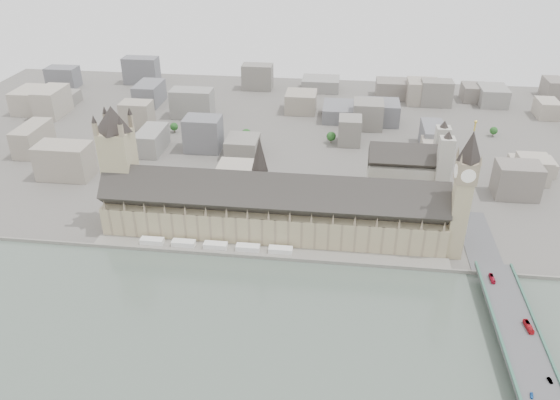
# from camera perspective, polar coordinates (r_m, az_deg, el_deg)

# --- Properties ---
(ground) EXTENTS (900.00, 900.00, 0.00)m
(ground) POSITION_cam_1_polar(r_m,az_deg,el_deg) (420.74, -1.18, -5.05)
(ground) COLOR #595651
(ground) RESTS_ON ground
(embankment_wall) EXTENTS (600.00, 1.50, 3.00)m
(embankment_wall) POSITION_cam_1_polar(r_m,az_deg,el_deg) (407.69, -1.48, -6.05)
(embankment_wall) COLOR slate
(embankment_wall) RESTS_ON ground
(river_terrace) EXTENTS (270.00, 15.00, 2.00)m
(river_terrace) POSITION_cam_1_polar(r_m,az_deg,el_deg) (414.06, -1.33, -5.52)
(river_terrace) COLOR slate
(river_terrace) RESTS_ON ground
(terrace_tents) EXTENTS (118.00, 7.00, 4.00)m
(terrace_tents) POSITION_cam_1_polar(r_m,az_deg,el_deg) (419.62, -6.76, -4.72)
(terrace_tents) COLOR white
(terrace_tents) RESTS_ON river_terrace
(palace_of_westminster) EXTENTS (265.00, 40.73, 55.44)m
(palace_of_westminster) POSITION_cam_1_polar(r_m,az_deg,el_deg) (425.18, -0.84, -1.04)
(palace_of_westminster) COLOR #9B8C69
(palace_of_westminster) RESTS_ON ground
(elizabeth_tower) EXTENTS (17.00, 17.00, 107.50)m
(elizabeth_tower) POSITION_cam_1_polar(r_m,az_deg,el_deg) (404.27, 18.66, 1.32)
(elizabeth_tower) COLOR #9B8C69
(elizabeth_tower) RESTS_ON ground
(victoria_tower) EXTENTS (30.00, 30.00, 100.00)m
(victoria_tower) POSITION_cam_1_polar(r_m,az_deg,el_deg) (447.21, -16.48, 3.98)
(victoria_tower) COLOR #9B8C69
(victoria_tower) RESTS_ON ground
(central_tower) EXTENTS (13.00, 13.00, 48.00)m
(central_tower) POSITION_cam_1_polar(r_m,az_deg,el_deg) (415.63, -2.13, 3.68)
(central_tower) COLOR gray
(central_tower) RESTS_ON ground
(westminster_bridge) EXTENTS (25.00, 325.00, 10.25)m
(westminster_bridge) POSITION_cam_1_polar(r_m,az_deg,el_deg) (362.80, 23.62, -13.46)
(westminster_bridge) COLOR #474749
(westminster_bridge) RESTS_ON ground
(bridge_parapets) EXTENTS (25.00, 235.00, 1.15)m
(bridge_parapets) POSITION_cam_1_polar(r_m,az_deg,el_deg) (328.84, 25.74, -17.87)
(bridge_parapets) COLOR #35604F
(bridge_parapets) RESTS_ON westminster_bridge
(westminster_abbey) EXTENTS (68.00, 36.00, 64.00)m
(westminster_abbey) POSITION_cam_1_polar(r_m,az_deg,el_deg) (491.13, 13.33, 2.81)
(westminster_abbey) COLOR #A29E91
(westminster_abbey) RESTS_ON ground
(city_skyline_inland) EXTENTS (720.00, 360.00, 38.00)m
(city_skyline_inland) POSITION_cam_1_polar(r_m,az_deg,el_deg) (630.27, 1.97, 8.92)
(city_skyline_inland) COLOR gray
(city_skyline_inland) RESTS_ON ground
(park_trees) EXTENTS (110.00, 30.00, 15.00)m
(park_trees) POSITION_cam_1_polar(r_m,az_deg,el_deg) (468.62, -1.37, -0.12)
(park_trees) COLOR #1B4719
(park_trees) RESTS_ON ground
(red_bus_north) EXTENTS (2.55, 9.92, 2.75)m
(red_bus_north) POSITION_cam_1_polar(r_m,az_deg,el_deg) (397.13, 21.28, -7.64)
(red_bus_north) COLOR #B5142D
(red_bus_north) RESTS_ON westminster_bridge
(red_bus_south) EXTENTS (4.02, 11.68, 3.19)m
(red_bus_south) POSITION_cam_1_polar(r_m,az_deg,el_deg) (365.53, 24.53, -11.94)
(red_bus_south) COLOR red
(red_bus_south) RESTS_ON westminster_bridge
(car_blue) EXTENTS (2.53, 4.28, 1.37)m
(car_blue) POSITION_cam_1_polar(r_m,az_deg,el_deg) (326.19, 24.82, -18.04)
(car_blue) COLOR #18529F
(car_blue) RESTS_ON westminster_bridge
(car_silver) EXTENTS (2.33, 4.47, 1.40)m
(car_silver) POSITION_cam_1_polar(r_m,az_deg,el_deg) (337.97, 26.37, -16.52)
(car_silver) COLOR gray
(car_silver) RESTS_ON westminster_bridge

